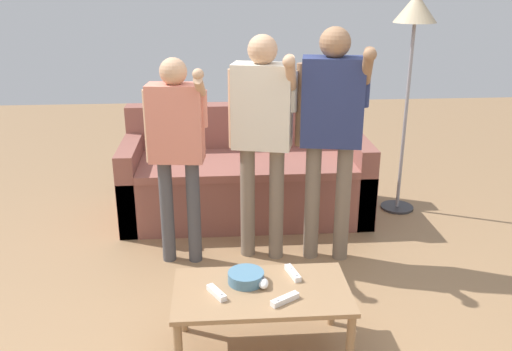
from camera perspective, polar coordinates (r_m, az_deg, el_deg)
ground_plane at (r=3.34m, az=0.57°, el=-15.02°), size 12.00×12.00×0.00m
couch at (r=4.62m, az=-1.10°, el=-0.22°), size 2.00×0.86×0.88m
coffee_table at (r=2.93m, az=0.60°, el=-12.59°), size 0.92×0.51×0.38m
snack_bowl at (r=2.96m, az=-1.04°, el=-10.52°), size 0.19×0.19×0.06m
game_remote_nunchuk at (r=2.92m, az=0.74°, el=-11.10°), size 0.06×0.09×0.05m
floor_lamp at (r=4.60m, az=16.12°, el=14.73°), size 0.34×0.34×1.79m
player_left at (r=3.67m, az=-8.24°, el=3.81°), size 0.42×0.32×1.43m
player_center at (r=3.68m, az=0.66°, el=5.42°), size 0.45×0.44×1.57m
player_right at (r=3.68m, az=7.84°, el=5.75°), size 0.47×0.43×1.62m
game_remote_wand_near at (r=3.03m, az=3.84°, el=-10.07°), size 0.07×0.16×0.03m
game_remote_wand_far at (r=2.81m, az=3.02°, el=-12.72°), size 0.16×0.12×0.03m
game_remote_wand_spare at (r=2.86m, az=-4.12°, el=-12.05°), size 0.10×0.15×0.03m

